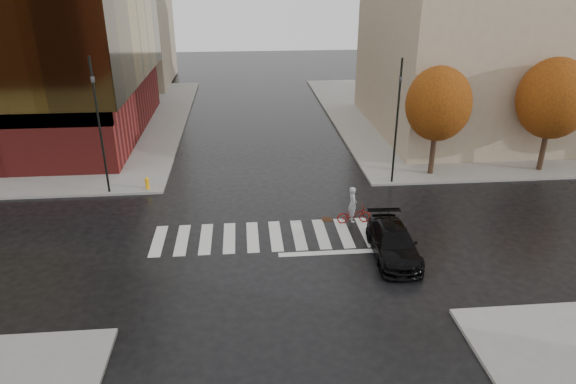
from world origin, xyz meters
name	(u,v)px	position (x,y,z in m)	size (l,w,h in m)	color
ground	(276,241)	(0.00, 0.00, 0.00)	(120.00, 120.00, 0.00)	black
sidewalk_ne	(499,113)	(21.00, 21.00, 0.07)	(30.00, 30.00, 0.15)	gray
crosswalk	(276,236)	(0.00, 0.50, 0.01)	(12.00, 3.00, 0.01)	silver
building_ne_tan	(492,6)	(17.00, 17.00, 9.15)	(16.00, 16.00, 18.00)	tan
tree_ne_a	(438,104)	(10.00, 7.40, 4.46)	(3.80, 3.80, 6.50)	#302115
tree_ne_b	(554,99)	(17.00, 7.40, 4.62)	(4.20, 4.20, 6.89)	#302115
sedan	(393,243)	(5.02, -1.80, 0.66)	(1.85, 4.56, 1.32)	black
cyclist	(353,211)	(3.94, 1.52, 0.66)	(1.73, 0.69, 1.94)	maroon
traffic_light_nw	(98,118)	(-9.00, 6.30, 4.43)	(0.23, 0.22, 7.48)	black
traffic_light_ne	(397,114)	(7.27, 6.30, 4.21)	(0.17, 0.20, 7.16)	black
fire_hydrant	(147,182)	(-6.90, 6.50, 0.53)	(0.25, 0.25, 0.70)	#F8A90E
manhole	(327,219)	(2.71, 2.00, 0.01)	(0.60, 0.60, 0.01)	#402717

